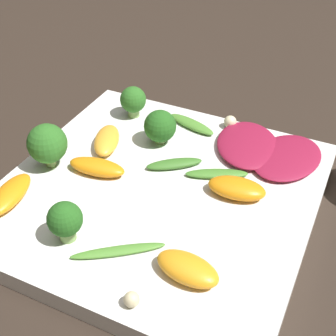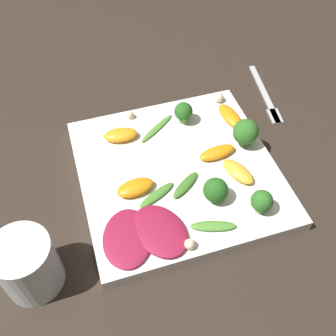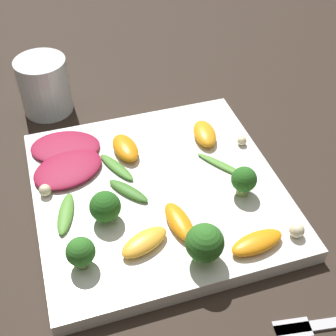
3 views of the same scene
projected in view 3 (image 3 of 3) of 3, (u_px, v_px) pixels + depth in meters
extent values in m
plane|color=#2D231C|center=(158.00, 198.00, 0.61)|extent=(2.40, 2.40, 0.00)
cube|color=white|center=(158.00, 192.00, 0.60)|extent=(0.31, 0.31, 0.02)
cylinder|color=silver|center=(44.00, 86.00, 0.72)|extent=(0.08, 0.08, 0.09)
cube|color=#B2B2B7|center=(293.00, 328.00, 0.47)|extent=(0.04, 0.03, 0.01)
ellipsoid|color=maroon|center=(68.00, 169.00, 0.61)|extent=(0.11, 0.10, 0.01)
ellipsoid|color=maroon|center=(65.00, 147.00, 0.64)|extent=(0.11, 0.09, 0.01)
ellipsoid|color=orange|center=(257.00, 242.00, 0.52)|extent=(0.07, 0.04, 0.01)
ellipsoid|color=orange|center=(125.00, 148.00, 0.64)|extent=(0.04, 0.06, 0.02)
ellipsoid|color=orange|center=(179.00, 222.00, 0.54)|extent=(0.03, 0.06, 0.02)
ellipsoid|color=orange|center=(205.00, 134.00, 0.66)|extent=(0.04, 0.06, 0.02)
ellipsoid|color=#FCAD33|center=(144.00, 242.00, 0.52)|extent=(0.07, 0.05, 0.02)
cylinder|color=#7A9E51|center=(106.00, 216.00, 0.55)|extent=(0.01, 0.01, 0.01)
sphere|color=#26601E|center=(105.00, 207.00, 0.54)|extent=(0.04, 0.04, 0.04)
cylinder|color=#84AD5B|center=(243.00, 189.00, 0.58)|extent=(0.02, 0.02, 0.02)
sphere|color=#26601E|center=(244.00, 179.00, 0.57)|extent=(0.03, 0.03, 0.03)
cylinder|color=#7A9E51|center=(204.00, 254.00, 0.51)|extent=(0.01, 0.01, 0.02)
sphere|color=#2D6B23|center=(205.00, 243.00, 0.49)|extent=(0.04, 0.04, 0.04)
cylinder|color=#84AD5B|center=(82.00, 261.00, 0.50)|extent=(0.01, 0.01, 0.01)
sphere|color=#2D6B23|center=(81.00, 252.00, 0.49)|extent=(0.03, 0.03, 0.03)
ellipsoid|color=#518E33|center=(66.00, 214.00, 0.56)|extent=(0.04, 0.07, 0.01)
ellipsoid|color=#3D7528|center=(128.00, 189.00, 0.59)|extent=(0.05, 0.06, 0.01)
ellipsoid|color=#518E33|center=(224.00, 166.00, 0.62)|extent=(0.06, 0.07, 0.01)
ellipsoid|color=#47842D|center=(117.00, 167.00, 0.62)|extent=(0.04, 0.07, 0.01)
sphere|color=beige|center=(45.00, 190.00, 0.58)|extent=(0.02, 0.02, 0.02)
sphere|color=beige|center=(242.00, 141.00, 0.65)|extent=(0.01, 0.01, 0.01)
sphere|color=beige|center=(297.00, 230.00, 0.53)|extent=(0.02, 0.02, 0.02)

